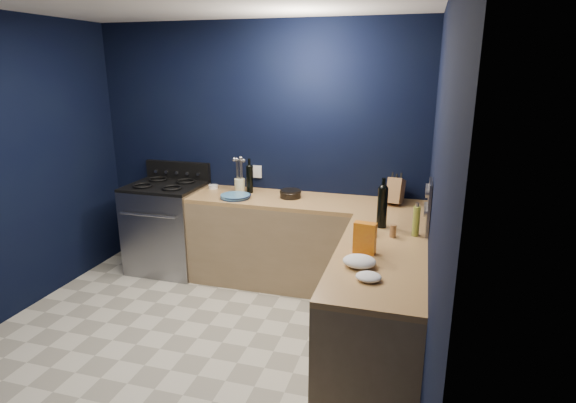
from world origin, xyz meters
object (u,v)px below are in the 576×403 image
(gas_range, at_px, (168,228))
(crouton_bag, at_px, (365,238))
(plate_stack, at_px, (235,196))
(utensil_crock, at_px, (240,185))
(knife_block, at_px, (396,191))

(gas_range, relative_size, crouton_bag, 4.14)
(plate_stack, bearing_deg, utensil_crock, 100.72)
(gas_range, relative_size, plate_stack, 3.17)
(utensil_crock, distance_m, knife_block, 1.57)
(utensil_crock, height_order, crouton_bag, crouton_bag)
(gas_range, height_order, crouton_bag, crouton_bag)
(gas_range, xyz_separation_m, knife_block, (2.38, 0.13, 0.56))
(knife_block, relative_size, crouton_bag, 1.07)
(utensil_crock, bearing_deg, plate_stack, -79.28)
(utensil_crock, relative_size, knife_block, 0.58)
(gas_range, bearing_deg, knife_block, 3.15)
(gas_range, relative_size, knife_block, 3.86)
(utensil_crock, xyz_separation_m, knife_block, (1.57, 0.01, 0.05))
(gas_range, distance_m, utensil_crock, 0.96)
(crouton_bag, bearing_deg, knife_block, 92.14)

